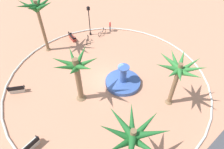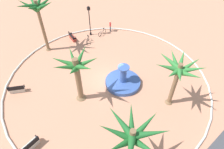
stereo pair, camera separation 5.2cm
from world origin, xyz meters
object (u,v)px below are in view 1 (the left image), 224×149
object	(u,v)px
palm_tree_mid_plaza	(179,71)
bench_east	(17,90)
bench_west	(31,146)
person_cyclist_helmet	(110,26)
bicycle_red_frame	(87,40)
bicycle_by_lamppost	(102,32)
palm_tree_by_curb	(77,70)
lamppost	(89,19)
fountain	(123,81)
palm_tree_near_fountain	(37,10)
palm_tree_far_side	(132,137)
bench_north	(72,38)

from	to	relation	value
palm_tree_mid_plaza	bench_east	size ratio (longest dim) A/B	3.26
bench_east	bench_west	size ratio (longest dim) A/B	0.98
bench_east	person_cyclist_helmet	world-z (taller)	person_cyclist_helmet
bicycle_red_frame	bicycle_by_lamppost	size ratio (longest dim) A/B	0.75
palm_tree_by_curb	palm_tree_mid_plaza	distance (m)	8.89
lamppost	bicycle_by_lamppost	size ratio (longest dim) A/B	2.60
fountain	person_cyclist_helmet	distance (m)	11.06
lamppost	person_cyclist_helmet	size ratio (longest dim) A/B	2.60
palm_tree_near_fountain	person_cyclist_helmet	xyz separation A→B (m)	(-9.35, 1.58, -4.64)
palm_tree_by_curb	bicycle_by_lamppost	distance (m)	12.60
bench_west	person_cyclist_helmet	bearing A→B (deg)	-148.70
palm_tree_near_fountain	palm_tree_by_curb	size ratio (longest dim) A/B	1.29
palm_tree_mid_plaza	bicycle_by_lamppost	xyz separation A→B (m)	(-2.45, -14.23, -3.90)
fountain	palm_tree_by_curb	distance (m)	5.95
palm_tree_near_fountain	palm_tree_far_side	xyz separation A→B (m)	(1.83, 17.63, -1.59)
fountain	bicycle_red_frame	distance (m)	9.22
bicycle_red_frame	bench_east	bearing A→B (deg)	15.13
fountain	bicycle_by_lamppost	distance (m)	10.30
bench_west	bicycle_by_lamppost	bearing A→B (deg)	-146.23
palm_tree_near_fountain	person_cyclist_helmet	bearing A→B (deg)	170.41
bench_north	bench_east	bearing A→B (deg)	26.80
palm_tree_by_curb	bench_west	distance (m)	7.27
fountain	bicycle_by_lamppost	world-z (taller)	fountain
palm_tree_near_fountain	bicycle_by_lamppost	size ratio (longest dim) A/B	4.11
palm_tree_mid_plaza	bench_north	xyz separation A→B (m)	(1.60, -15.86, -3.94)
fountain	palm_tree_far_side	xyz separation A→B (m)	(5.36, 6.67, 3.65)
bench_east	bench_north	bearing A→B (deg)	-153.20
bicycle_by_lamppost	bench_north	bearing A→B (deg)	-21.92
bench_east	bicycle_red_frame	world-z (taller)	bench_east
bench_west	bench_north	size ratio (longest dim) A/B	1.01
bicycle_by_lamppost	palm_tree_far_side	bearing A→B (deg)	58.97
fountain	palm_tree_far_side	size ratio (longest dim) A/B	0.75
bicycle_red_frame	person_cyclist_helmet	size ratio (longest dim) A/B	0.75
palm_tree_by_curb	palm_tree_far_side	xyz separation A→B (m)	(0.70, 7.87, 0.14)
palm_tree_far_side	fountain	bearing A→B (deg)	-128.75
fountain	palm_tree_near_fountain	bearing A→B (deg)	-72.18
bicycle_red_frame	bicycle_by_lamppost	distance (m)	2.76
bench_east	lamppost	bearing A→B (deg)	-160.72
palm_tree_near_fountain	bench_west	xyz separation A→B (m)	(7.21, 11.65, -5.24)
fountain	bench_north	xyz separation A→B (m)	(-0.24, -11.00, 0.01)
bicycle_by_lamppost	person_cyclist_helmet	world-z (taller)	person_cyclist_helmet
palm_tree_mid_plaza	person_cyclist_helmet	size ratio (longest dim) A/B	3.17
bench_north	person_cyclist_helmet	distance (m)	5.85
bench_west	lamppost	bearing A→B (deg)	-140.91
fountain	lamppost	distance (m)	11.11
palm_tree_by_curb	person_cyclist_helmet	bearing A→B (deg)	-142.00
lamppost	person_cyclist_helmet	distance (m)	3.44
fountain	bench_north	size ratio (longest dim) A/B	2.32
bicycle_red_frame	fountain	bearing A→B (deg)	80.36
palm_tree_far_side	palm_tree_mid_plaza	bearing A→B (deg)	-165.89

